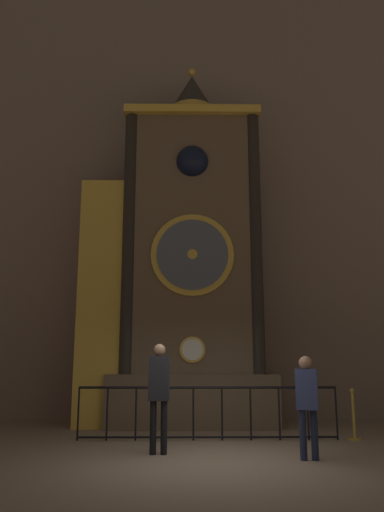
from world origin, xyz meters
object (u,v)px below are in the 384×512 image
at_px(visitor_far, 307,397).
at_px(stanchion_post, 354,423).
at_px(clock_tower, 179,264).
at_px(visitor_near, 159,387).

bearing_deg(visitor_far, stanchion_post, 71.33).
height_order(clock_tower, stanchion_post, clock_tower).
height_order(visitor_near, visitor_far, visitor_near).
bearing_deg(visitor_near, visitor_far, -8.09).
xyz_separation_m(visitor_far, stanchion_post, (1.37, 2.00, -0.65)).
bearing_deg(visitor_near, stanchion_post, 25.63).
relative_size(visitor_near, visitor_far, 1.13).
bearing_deg(stanchion_post, clock_tower, 150.07).
height_order(visitor_far, stanchion_post, visitor_far).
relative_size(clock_tower, visitor_far, 5.83).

